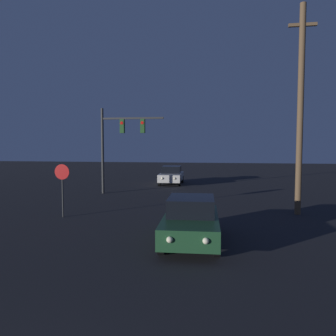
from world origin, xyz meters
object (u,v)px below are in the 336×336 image
object	(u,v)px
car_far	(171,175)
traffic_signal_mast	(118,137)
utility_pole	(300,108)
stop_sign	(62,180)
car_near	(191,220)

from	to	relation	value
car_far	traffic_signal_mast	xyz separation A→B (m)	(-2.69, -6.01, 3.02)
car_far	utility_pole	distance (m)	14.02
car_far	stop_sign	xyz separation A→B (m)	(-2.98, -13.31, 0.91)
car_far	stop_sign	distance (m)	13.67
traffic_signal_mast	stop_sign	world-z (taller)	traffic_signal_mast
car_far	traffic_signal_mast	bearing A→B (deg)	63.99
car_far	stop_sign	world-z (taller)	stop_sign
utility_pole	traffic_signal_mast	bearing A→B (deg)	153.93
traffic_signal_mast	stop_sign	distance (m)	7.61
car_far	utility_pole	size ratio (longest dim) A/B	0.43
car_near	utility_pole	size ratio (longest dim) A/B	0.43
car_near	car_far	distance (m)	16.53
car_near	car_far	xyz separation A→B (m)	(-3.02, 16.25, 0.00)
car_near	traffic_signal_mast	size ratio (longest dim) A/B	0.74
car_far	utility_pole	bearing A→B (deg)	122.55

